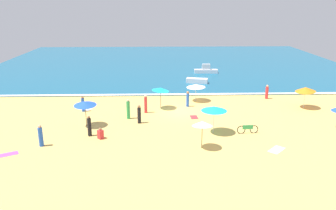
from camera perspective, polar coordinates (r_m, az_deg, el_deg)
name	(u,v)px	position (r m, az deg, el deg)	size (l,w,h in m)	color
ground_plane	(180,112)	(34.56, 1.94, -1.09)	(60.00, 60.00, 0.00)	#EDBC60
ocean_water	(170,63)	(61.75, 0.28, 7.05)	(60.00, 44.00, 0.10)	#196084
wave_breaker_foam	(176,94)	(40.56, 1.37, 1.81)	(57.00, 0.70, 0.01)	white
beach_umbrella_0	(161,89)	(34.96, -1.24, 2.65)	(1.91, 1.89, 2.32)	#4C3823
beach_umbrella_1	(85,104)	(30.78, -13.65, 0.24)	(1.98, 2.00, 2.34)	#4C3823
beach_umbrella_3	(214,109)	(28.63, 7.68, -0.59)	(2.65, 2.65, 2.35)	silver
beach_umbrella_4	(306,89)	(37.89, 21.93, 2.43)	(2.65, 2.63, 2.32)	silver
beach_umbrella_5	(202,124)	(25.58, 5.74, -3.09)	(1.58, 1.61, 2.25)	#4C3823
beach_umbrella_6	(196,86)	(37.84, 4.68, 3.22)	(2.94, 2.94, 1.97)	silver
parked_bicycle	(248,129)	(29.61, 13.12, -3.92)	(1.82, 0.15, 0.76)	black
beachgoer_0	(83,104)	(35.43, -13.98, 0.12)	(0.45, 0.45, 1.58)	blue
beachgoer_1	(267,92)	(40.48, 16.14, 2.08)	(0.47, 0.47, 1.62)	red
beachgoer_2	(41,136)	(27.98, -20.45, -4.86)	(0.48, 0.48, 1.73)	blue
beachgoer_3	(139,114)	(31.16, -4.82, -1.57)	(0.46, 0.46, 1.72)	black
beachgoer_4	(128,110)	(32.42, -6.64, -0.75)	(0.41, 0.41, 1.91)	green
beachgoer_5	(89,127)	(28.89, -12.96, -3.51)	(0.43, 0.43, 1.74)	black
beachgoer_6	(100,134)	(28.29, -11.18, -4.73)	(0.54, 0.54, 0.95)	red
beachgoer_7	(146,104)	(33.99, -3.74, 0.16)	(0.33, 0.33, 1.85)	red
beachgoer_8	(188,99)	(36.00, 3.29, 1.01)	(0.41, 0.41, 1.67)	blue
beach_towel_0	(194,117)	(32.96, 4.36, -2.03)	(0.77, 1.20, 0.01)	red
beach_towel_1	(8,154)	(27.74, -25.12, -7.46)	(1.57, 1.26, 0.01)	#D84CA5
beach_towel_2	(85,109)	(36.40, -13.60, -0.62)	(1.59, 1.39, 0.01)	white
beach_towel_3	(277,150)	(27.16, 17.64, -7.11)	(1.59, 1.62, 0.01)	white
small_boat_0	(206,70)	(52.90, 6.35, 5.80)	(3.55, 1.06, 1.38)	white
small_boat_1	(197,81)	(46.29, 4.85, 4.07)	(3.01, 1.64, 0.63)	white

